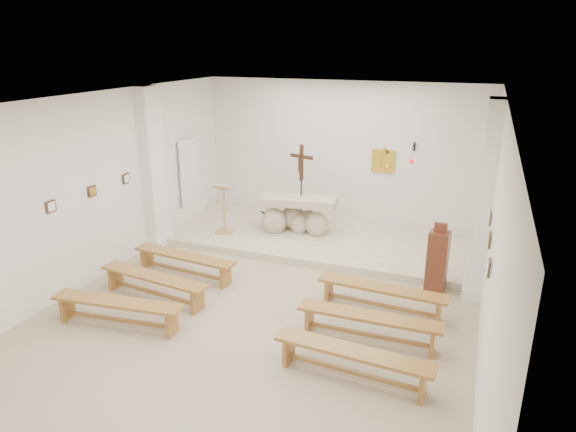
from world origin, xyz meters
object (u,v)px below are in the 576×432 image
at_px(lectern, 224,208).
at_px(bench_left_third, 117,307).
at_px(crucifix_stand, 301,181).
at_px(donation_pedestal, 437,261).
at_px(bench_left_front, 184,260).
at_px(bench_right_second, 369,321).
at_px(bench_right_front, 382,293).
at_px(altar, 297,217).
at_px(bench_left_second, 154,281).
at_px(bench_right_third, 353,357).

xyz_separation_m(lectern, bench_left_third, (0.23, -4.10, -0.39)).
distance_m(crucifix_stand, donation_pedestal, 3.80).
xyz_separation_m(bench_left_front, bench_left_third, (-0.00, -1.99, 0.00)).
height_order(bench_left_front, bench_right_second, same).
xyz_separation_m(crucifix_stand, donation_pedestal, (3.27, -1.79, -0.74)).
xyz_separation_m(crucifix_stand, bench_right_front, (2.50, -2.95, -0.97)).
xyz_separation_m(altar, bench_left_second, (-1.30, -3.79, -0.15)).
xyz_separation_m(lectern, bench_left_front, (0.23, -2.11, -0.39)).
bearing_deg(donation_pedestal, bench_left_front, -160.74).
height_order(donation_pedestal, bench_right_front, donation_pedestal).
xyz_separation_m(altar, lectern, (-1.53, -0.69, 0.24)).
distance_m(altar, bench_right_front, 3.78).
distance_m(crucifix_stand, bench_left_second, 4.28).
bearing_deg(lectern, crucifix_stand, 28.18).
xyz_separation_m(bench_right_second, bench_right_third, (0.00, -1.00, 0.00)).
height_order(donation_pedestal, bench_right_second, donation_pedestal).
relative_size(crucifix_stand, bench_right_second, 0.92).
height_order(bench_right_front, bench_right_third, same).
relative_size(bench_right_front, bench_left_second, 1.00).
relative_size(bench_left_second, bench_right_third, 1.00).
bearing_deg(bench_right_third, bench_left_front, 156.74).
distance_m(altar, donation_pedestal, 3.70).
xyz_separation_m(donation_pedestal, bench_left_third, (-4.62, -3.15, -0.23)).
height_order(lectern, donation_pedestal, lectern).
bearing_deg(bench_right_second, bench_left_front, 165.00).
relative_size(bench_left_second, bench_left_third, 1.00).
height_order(bench_right_front, bench_right_second, same).
height_order(bench_left_third, bench_right_third, same).
xyz_separation_m(altar, bench_right_second, (2.54, -3.79, -0.15)).
bearing_deg(donation_pedestal, bench_left_second, -149.82).
height_order(altar, bench_right_third, altar).
relative_size(altar, bench_left_third, 0.83).
distance_m(bench_left_third, bench_right_third, 3.85).
xyz_separation_m(altar, donation_pedestal, (3.32, -1.63, 0.08)).
height_order(crucifix_stand, bench_right_front, crucifix_stand).
distance_m(donation_pedestal, bench_right_third, 3.26).
distance_m(donation_pedestal, bench_right_front, 1.42).
bearing_deg(bench_right_third, crucifix_stand, 120.93).
bearing_deg(bench_right_front, bench_left_third, -148.95).
bearing_deg(bench_left_second, bench_right_second, 7.11).
bearing_deg(crucifix_stand, bench_left_front, -97.76).
bearing_deg(bench_left_front, crucifix_stand, 71.21).
height_order(bench_left_front, bench_left_third, same).
xyz_separation_m(altar, bench_left_third, (-1.30, -4.79, -0.15)).
relative_size(lectern, bench_left_third, 0.54).
relative_size(bench_left_front, bench_left_second, 1.00).
height_order(crucifix_stand, bench_right_third, crucifix_stand).
distance_m(altar, bench_left_second, 4.01).
bearing_deg(bench_left_front, bench_left_third, -84.21).
height_order(crucifix_stand, bench_right_second, crucifix_stand).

